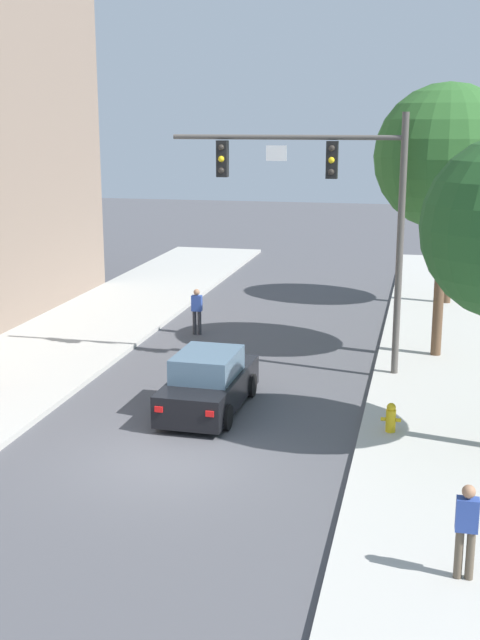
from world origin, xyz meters
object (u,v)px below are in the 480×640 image
(traffic_signal_mast, at_px, (334,195))
(fire_hydrant, at_px, (391,417))
(car_lead_black, at_px, (209,384))
(street_tree_third, at_px, (455,155))
(pedestrian_crossing_road, at_px, (197,309))
(pedestrian_sidewalk_right_walker, at_px, (466,527))
(street_tree_second, at_px, (447,157))

(traffic_signal_mast, xyz_separation_m, fire_hydrant, (2.05, -4.84, -4.85))
(car_lead_black, xyz_separation_m, street_tree_third, (6.26, 14.27, 5.38))
(traffic_signal_mast, relative_size, fire_hydrant, 10.42)
(car_lead_black, relative_size, pedestrian_crossing_road, 2.61)
(street_tree_third, bearing_deg, pedestrian_crossing_road, -142.44)
(pedestrian_sidewalk_right_walker, distance_m, street_tree_third, 22.13)
(traffic_signal_mast, height_order, street_tree_third, street_tree_third)
(pedestrian_crossing_road, height_order, street_tree_second, street_tree_second)
(fire_hydrant, distance_m, street_tree_third, 16.24)
(fire_hydrant, xyz_separation_m, street_tree_second, (1.07, 7.13, 5.82))
(traffic_signal_mast, xyz_separation_m, pedestrian_crossing_road, (-5.16, 3.63, -4.44))
(street_tree_second, xyz_separation_m, street_tree_third, (0.44, 8.05, -0.23))
(traffic_signal_mast, distance_m, pedestrian_crossing_road, 7.71)
(fire_hydrant, bearing_deg, pedestrian_sidewalk_right_walker, -76.88)
(traffic_signal_mast, bearing_deg, pedestrian_crossing_road, 144.86)
(pedestrian_crossing_road, height_order, street_tree_third, street_tree_third)
(pedestrian_sidewalk_right_walker, bearing_deg, fire_hydrant, 103.12)
(pedestrian_crossing_road, bearing_deg, street_tree_third, 37.56)
(car_lead_black, height_order, pedestrian_crossing_road, pedestrian_crossing_road)
(fire_hydrant, relative_size, street_tree_third, 0.09)
(traffic_signal_mast, bearing_deg, fire_hydrant, -67.10)
(fire_hydrant, bearing_deg, street_tree_third, 84.31)
(pedestrian_crossing_road, bearing_deg, traffic_signal_mast, -35.14)
(traffic_signal_mast, xyz_separation_m, pedestrian_sidewalk_right_walker, (3.53, -11.22, -4.29))
(pedestrian_sidewalk_right_walker, xyz_separation_m, fire_hydrant, (-1.49, 6.38, -0.56))
(car_lead_black, relative_size, street_tree_second, 0.51)
(pedestrian_sidewalk_right_walker, bearing_deg, traffic_signal_mast, 107.48)
(pedestrian_crossing_road, height_order, pedestrian_sidewalk_right_walker, pedestrian_sidewalk_right_walker)
(fire_hydrant, height_order, street_tree_third, street_tree_third)
(pedestrian_crossing_road, relative_size, street_tree_third, 0.20)
(pedestrian_sidewalk_right_walker, height_order, street_tree_second, street_tree_second)
(car_lead_black, height_order, pedestrian_sidewalk_right_walker, pedestrian_sidewalk_right_walker)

